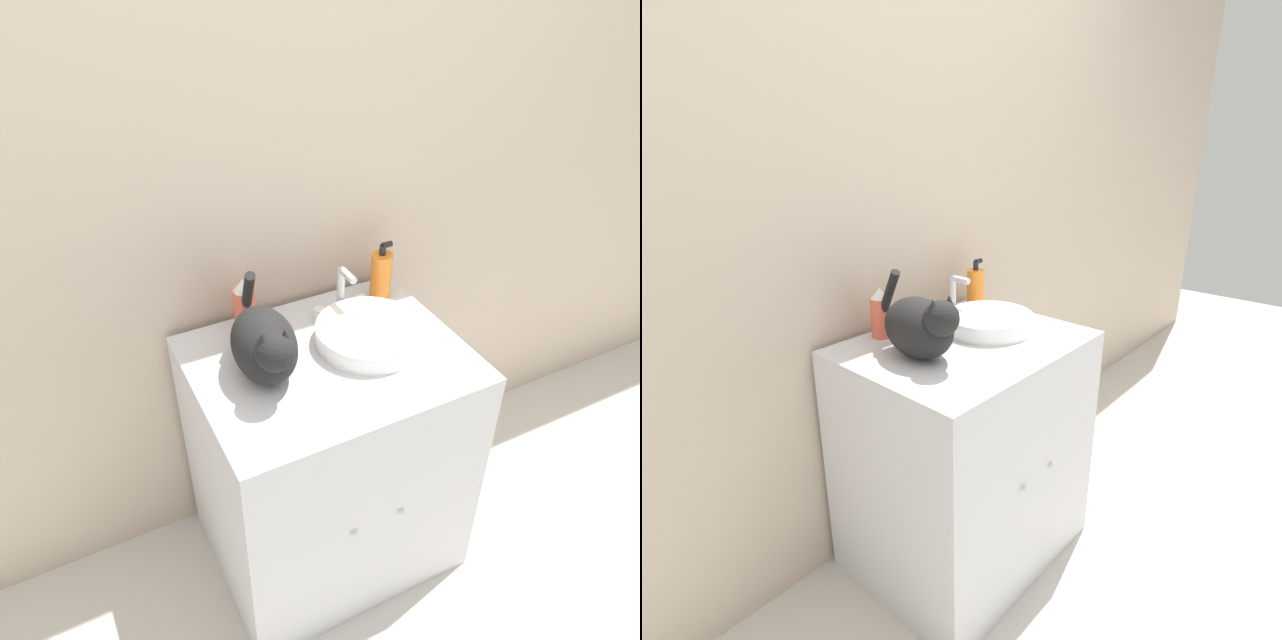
{
  "view_description": "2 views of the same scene",
  "coord_description": "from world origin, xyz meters",
  "views": [
    {
      "loc": [
        -0.62,
        -0.87,
        1.87
      ],
      "look_at": [
        -0.03,
        0.28,
        0.95
      ],
      "focal_mm": 35.0,
      "sensor_mm": 36.0,
      "label": 1
    },
    {
      "loc": [
        -1.09,
        -0.67,
        1.4
      ],
      "look_at": [
        -0.04,
        0.26,
        0.9
      ],
      "focal_mm": 28.0,
      "sensor_mm": 36.0,
      "label": 2
    }
  ],
  "objects": [
    {
      "name": "wall_back",
      "position": [
        0.0,
        0.62,
        1.25
      ],
      "size": [
        6.0,
        0.05,
        2.5
      ],
      "color": "#C6B29E",
      "rests_on": "ground_plane"
    },
    {
      "name": "sink_basin",
      "position": [
        0.13,
        0.3,
        0.84
      ],
      "size": [
        0.3,
        0.3,
        0.06
      ],
      "color": "white",
      "rests_on": "vanity_cabinet"
    },
    {
      "name": "vanity_cabinet",
      "position": [
        0.0,
        0.29,
        0.4
      ],
      "size": [
        0.74,
        0.59,
        0.81
      ],
      "color": "silver",
      "rests_on": "ground_plane"
    },
    {
      "name": "ground_plane",
      "position": [
        0.0,
        0.0,
        0.0
      ],
      "size": [
        8.0,
        8.0,
        0.0
      ],
      "primitive_type": "plane",
      "color": "beige"
    },
    {
      "name": "faucet",
      "position": [
        0.13,
        0.46,
        0.88
      ],
      "size": [
        0.17,
        0.09,
        0.16
      ],
      "color": "silver",
      "rests_on": "vanity_cabinet"
    },
    {
      "name": "spray_bottle",
      "position": [
        -0.15,
        0.52,
        0.89
      ],
      "size": [
        0.06,
        0.06,
        0.16
      ],
      "color": "#EF6047",
      "rests_on": "vanity_cabinet"
    },
    {
      "name": "cat",
      "position": [
        -0.18,
        0.3,
        0.91
      ],
      "size": [
        0.2,
        0.36,
        0.24
      ],
      "rotation": [
        0.0,
        0.0,
        -1.7
      ],
      "color": "black",
      "rests_on": "vanity_cabinet"
    },
    {
      "name": "soap_bottle",
      "position": [
        0.28,
        0.49,
        0.89
      ],
      "size": [
        0.07,
        0.07,
        0.18
      ],
      "color": "orange",
      "rests_on": "vanity_cabinet"
    }
  ]
}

